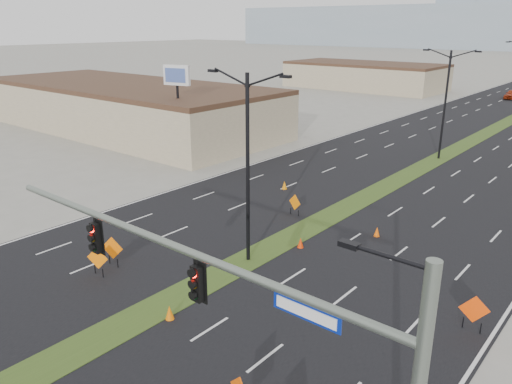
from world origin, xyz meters
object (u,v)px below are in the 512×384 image
Objects in this scene: streetlight_0 at (248,164)px; pole_sign_west at (177,83)px; construction_sign_2 at (295,203)px; cone_3 at (284,185)px; construction_sign_5 at (474,311)px; construction_sign_0 at (112,249)px; cone_0 at (170,313)px; streetlight_1 at (445,102)px; construction_sign_1 at (98,259)px; cone_2 at (377,232)px; cone_1 at (300,243)px; signal_mast at (248,320)px.

streetlight_0 is 1.17× the size of pole_sign_west.
construction_sign_2 reaches higher than cone_3.
construction_sign_0 is at bearing 177.12° from construction_sign_5.
streetlight_1 is at bearing 91.84° from cone_0.
streetlight_1 reaches higher than construction_sign_1.
construction_sign_0 is 15.38m from cone_2.
streetlight_0 is at bearing 29.44° from construction_sign_1.
streetlight_0 reaches higher than pole_sign_west.
construction_sign_0 is at bearing -90.74° from construction_sign_2.
cone_1 is at bearing 145.12° from construction_sign_5.
cone_3 is (-1.09, 17.35, -0.59)m from construction_sign_1.
streetlight_1 is 1.17× the size of pole_sign_west.
cone_1 is (-10.21, 2.17, -0.66)m from construction_sign_5.
signal_mast is at bearing -55.80° from cone_3.
signal_mast reaches higher than construction_sign_5.
streetlight_0 is 6.04× the size of construction_sign_0.
signal_mast is 15.65m from cone_1.
signal_mast is 9.82× the size of construction_sign_0.
construction_sign_0 is 1.01× the size of construction_sign_5.
construction_sign_0 is 10.39m from cone_1.
construction_sign_1 is (-4.72, -6.21, -4.49)m from streetlight_0.
construction_sign_1 is at bearing -88.17° from construction_sign_2.
pole_sign_west is (-31.80, 12.51, 5.97)m from construction_sign_5.
construction_sign_0 is (-13.62, 4.92, -3.82)m from signal_mast.
cone_3 is at bearing 70.19° from construction_sign_0.
pole_sign_west is at bearing 165.94° from cone_2.
construction_sign_1 reaches higher than cone_1.
construction_sign_5 is at bearing 0.46° from construction_sign_1.
cone_3 is at bearing 117.55° from streetlight_0.
construction_sign_5 reaches higher than construction_sign_2.
construction_sign_2 is 2.35× the size of cone_2.
streetlight_1 is 6.08× the size of construction_sign_5.
signal_mast is 14.33m from construction_sign_1.
signal_mast is at bearing -61.01° from cone_1.
construction_sign_1 is at bearing -122.76° from cone_1.
streetlight_0 is at bearing -62.45° from cone_3.
construction_sign_0 is 2.51× the size of cone_0.
construction_sign_5 is (11.50, 0.94, -4.45)m from streetlight_0.
signal_mast is 1.63× the size of streetlight_0.
signal_mast reaches higher than construction_sign_2.
construction_sign_0 is 6.38m from cone_0.
streetlight_1 is 21.60m from cone_2.
construction_sign_2 is 14.06m from cone_0.
construction_sign_1 is (-13.27, 3.79, -3.87)m from signal_mast.
construction_sign_5 is (2.94, 10.94, -3.82)m from signal_mast.
cone_3 reaches higher than cone_0.
construction_sign_5 is 2.49× the size of cone_0.
streetlight_0 is 6.12m from cone_1.
streetlight_1 is (-8.56, 38.00, 0.63)m from signal_mast.
cone_1 is (6.00, 9.33, -0.62)m from construction_sign_1.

